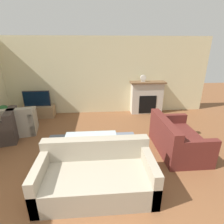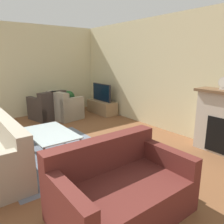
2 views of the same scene
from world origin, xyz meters
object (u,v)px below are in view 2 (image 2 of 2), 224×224
at_px(tv, 102,92).
at_px(potted_plant, 69,99).
at_px(armchair_accent, 65,109).
at_px(couch_loveseat, 120,190).
at_px(coffee_table, 50,134).
at_px(armchair_by_window, 48,108).

height_order(tv, potted_plant, tv).
distance_m(armchair_accent, potted_plant, 0.80).
xyz_separation_m(couch_loveseat, coffee_table, (-2.02, -0.00, 0.10)).
bearing_deg(potted_plant, armchair_by_window, -68.01).
relative_size(tv, coffee_table, 0.75).
relative_size(couch_loveseat, armchair_accent, 1.62).
distance_m(tv, armchair_accent, 1.30).
distance_m(armchair_by_window, armchair_accent, 0.49).
bearing_deg(armchair_accent, coffee_table, 136.96).
distance_m(tv, couch_loveseat, 4.68).
bearing_deg(armchair_by_window, coffee_table, 56.76).
xyz_separation_m(coffee_table, potted_plant, (-2.68, 1.70, 0.06)).
bearing_deg(armchair_by_window, tv, 152.43).
relative_size(couch_loveseat, coffee_table, 1.26).
xyz_separation_m(armchair_accent, potted_plant, (-0.65, 0.46, 0.14)).
xyz_separation_m(tv, armchair_accent, (-0.11, -1.24, -0.37)).
height_order(armchair_by_window, coffee_table, armchair_by_window).
xyz_separation_m(armchair_by_window, coffee_table, (2.35, -0.87, 0.08)).
relative_size(coffee_table, potted_plant, 1.70).
xyz_separation_m(armchair_by_window, potted_plant, (-0.33, 0.83, 0.15)).
relative_size(tv, potted_plant, 1.27).
relative_size(tv, armchair_accent, 0.96).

